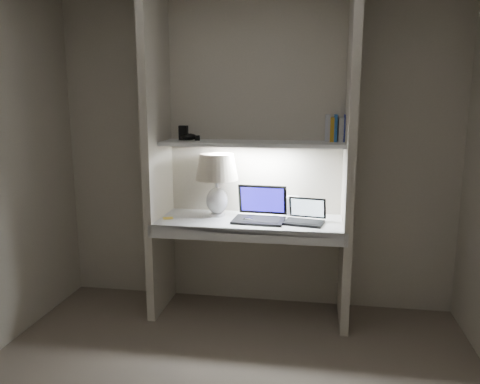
% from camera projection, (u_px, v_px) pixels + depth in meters
% --- Properties ---
extents(back_wall, '(3.20, 0.01, 2.50)m').
position_uv_depth(back_wall, '(255.00, 154.00, 3.79)').
color(back_wall, beige).
rests_on(back_wall, floor).
extents(alcove_panel_left, '(0.06, 0.55, 2.50)m').
position_uv_depth(alcove_panel_left, '(158.00, 156.00, 3.64)').
color(alcove_panel_left, beige).
rests_on(alcove_panel_left, floor).
extents(alcove_panel_right, '(0.06, 0.55, 2.50)m').
position_uv_depth(alcove_panel_right, '(349.00, 160.00, 3.41)').
color(alcove_panel_right, beige).
rests_on(alcove_panel_right, floor).
extents(desk, '(1.40, 0.55, 0.04)m').
position_uv_depth(desk, '(250.00, 222.00, 3.62)').
color(desk, white).
rests_on(desk, alcove_panel_left).
extents(desk_apron, '(1.46, 0.03, 0.10)m').
position_uv_depth(desk_apron, '(245.00, 235.00, 3.37)').
color(desk_apron, silver).
rests_on(desk_apron, desk).
extents(shelf, '(1.40, 0.36, 0.03)m').
position_uv_depth(shelf, '(252.00, 144.00, 3.59)').
color(shelf, silver).
rests_on(shelf, back_wall).
extents(strip_light, '(0.60, 0.04, 0.02)m').
position_uv_depth(strip_light, '(252.00, 146.00, 3.60)').
color(strip_light, white).
rests_on(strip_light, shelf).
extents(table_lamp, '(0.34, 0.34, 0.50)m').
position_uv_depth(table_lamp, '(217.00, 174.00, 3.67)').
color(table_lamp, white).
rests_on(table_lamp, desk).
extents(laptop_main, '(0.40, 0.35, 0.26)m').
position_uv_depth(laptop_main, '(260.00, 212.00, 3.60)').
color(laptop_main, black).
rests_on(laptop_main, desk).
extents(laptop_netbook, '(0.32, 0.29, 0.18)m').
position_uv_depth(laptop_netbook, '(305.00, 217.00, 3.52)').
color(laptop_netbook, black).
rests_on(laptop_netbook, desk).
extents(speaker, '(0.12, 0.10, 0.15)m').
position_uv_depth(speaker, '(291.00, 206.00, 3.74)').
color(speaker, silver).
rests_on(speaker, desk).
extents(mouse, '(0.10, 0.08, 0.03)m').
position_uv_depth(mouse, '(248.00, 220.00, 3.55)').
color(mouse, black).
rests_on(mouse, desk).
extents(cable_coil, '(0.11, 0.11, 0.01)m').
position_uv_depth(cable_coil, '(274.00, 218.00, 3.65)').
color(cable_coil, black).
rests_on(cable_coil, desk).
extents(sticky_note, '(0.10, 0.10, 0.00)m').
position_uv_depth(sticky_note, '(168.00, 218.00, 3.66)').
color(sticky_note, gold).
rests_on(sticky_note, desk).
extents(book_row, '(0.20, 0.14, 0.21)m').
position_uv_depth(book_row, '(338.00, 129.00, 3.58)').
color(book_row, white).
rests_on(book_row, shelf).
extents(shelf_box, '(0.07, 0.05, 0.12)m').
position_uv_depth(shelf_box, '(183.00, 133.00, 3.72)').
color(shelf_box, black).
rests_on(shelf_box, shelf).
extents(shelf_gadget, '(0.15, 0.14, 0.05)m').
position_uv_depth(shelf_gadget, '(189.00, 137.00, 3.69)').
color(shelf_gadget, black).
rests_on(shelf_gadget, shelf).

